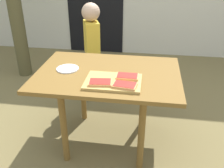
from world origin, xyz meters
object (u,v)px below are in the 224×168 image
object	(u,v)px
pizza_slice_far_right	(127,76)
pizza_slice_near_right	(125,85)
plate_white_left	(68,69)
dining_table	(108,81)
pizza_slice_near_left	(100,82)
child_left	(92,45)
cutting_board	(113,82)

from	to	relation	value
pizza_slice_far_right	pizza_slice_near_right	bearing A→B (deg)	-91.58
plate_white_left	dining_table	bearing A→B (deg)	-2.07
pizza_slice_far_right	pizza_slice_near_left	bearing A→B (deg)	-145.42
dining_table	pizza_slice_near_left	xyz separation A→B (m)	(-0.02, -0.23, 0.11)
dining_table	pizza_slice_far_right	distance (m)	0.23
pizza_slice_near_left	child_left	size ratio (longest dim) A/B	0.16
pizza_slice_far_right	child_left	xyz separation A→B (m)	(-0.46, 0.86, -0.07)
cutting_board	pizza_slice_near_left	world-z (taller)	pizza_slice_near_left
pizza_slice_near_right	child_left	bearing A→B (deg)	114.69
cutting_board	plate_white_left	world-z (taller)	cutting_board
cutting_board	pizza_slice_near_right	size ratio (longest dim) A/B	2.27
dining_table	child_left	bearing A→B (deg)	111.63
plate_white_left	pizza_slice_near_right	bearing A→B (deg)	-27.68
pizza_slice_near_left	cutting_board	bearing A→B (deg)	34.83
plate_white_left	child_left	xyz separation A→B (m)	(0.04, 0.74, -0.04)
pizza_slice_near_right	plate_white_left	distance (m)	0.57
dining_table	plate_white_left	bearing A→B (deg)	177.93
cutting_board	pizza_slice_near_right	bearing A→B (deg)	-39.07
dining_table	pizza_slice_near_left	size ratio (longest dim) A/B	6.43
plate_white_left	pizza_slice_far_right	bearing A→B (deg)	-13.25
pizza_slice_near_right	pizza_slice_far_right	bearing A→B (deg)	88.42
plate_white_left	cutting_board	bearing A→B (deg)	-24.61
cutting_board	child_left	distance (m)	0.99
cutting_board	plate_white_left	size ratio (longest dim) A/B	2.25
dining_table	plate_white_left	world-z (taller)	plate_white_left
child_left	pizza_slice_near_left	bearing A→B (deg)	-74.13
pizza_slice_near_left	pizza_slice_near_right	bearing A→B (deg)	-5.36
cutting_board	pizza_slice_near_left	size ratio (longest dim) A/B	2.31
cutting_board	pizza_slice_near_left	distance (m)	0.11
pizza_slice_far_right	child_left	distance (m)	0.98
dining_table	pizza_slice_near_right	world-z (taller)	pizza_slice_near_right
pizza_slice_near_right	plate_white_left	bearing A→B (deg)	152.32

